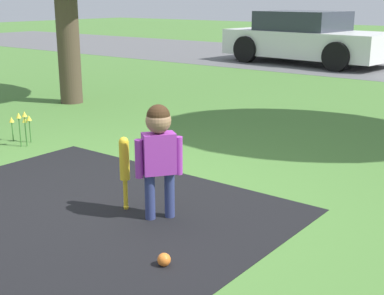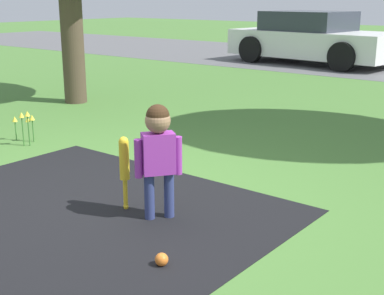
{
  "view_description": "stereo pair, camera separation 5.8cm",
  "coord_description": "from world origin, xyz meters",
  "px_view_note": "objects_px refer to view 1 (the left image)",
  "views": [
    {
      "loc": [
        3.13,
        -2.79,
        1.63
      ],
      "look_at": [
        0.61,
        0.46,
        0.47
      ],
      "focal_mm": 50.0,
      "sensor_mm": 36.0,
      "label": 1
    },
    {
      "loc": [
        3.18,
        -2.75,
        1.63
      ],
      "look_at": [
        0.61,
        0.46,
        0.47
      ],
      "focal_mm": 50.0,
      "sensor_mm": 36.0,
      "label": 2
    }
  ],
  "objects_px": {
    "baseball_bat": "(124,163)",
    "sports_ball": "(164,260)",
    "parked_car": "(307,39)",
    "child": "(159,146)"
  },
  "relations": [
    {
      "from": "child",
      "to": "parked_car",
      "type": "bearing_deg",
      "value": 56.3
    },
    {
      "from": "sports_ball",
      "to": "parked_car",
      "type": "xyz_separation_m",
      "value": [
        -4.14,
        10.4,
        0.58
      ]
    },
    {
      "from": "parked_car",
      "to": "child",
      "type": "bearing_deg",
      "value": -64.29
    },
    {
      "from": "baseball_bat",
      "to": "parked_car",
      "type": "height_order",
      "value": "parked_car"
    },
    {
      "from": "baseball_bat",
      "to": "sports_ball",
      "type": "xyz_separation_m",
      "value": [
        0.85,
        -0.52,
        -0.34
      ]
    },
    {
      "from": "baseball_bat",
      "to": "parked_car",
      "type": "xyz_separation_m",
      "value": [
        -3.29,
        9.87,
        0.24
      ]
    },
    {
      "from": "child",
      "to": "sports_ball",
      "type": "height_order",
      "value": "child"
    },
    {
      "from": "child",
      "to": "sports_ball",
      "type": "relative_size",
      "value": 10.33
    },
    {
      "from": "baseball_bat",
      "to": "sports_ball",
      "type": "relative_size",
      "value": 6.96
    },
    {
      "from": "parked_car",
      "to": "sports_ball",
      "type": "bearing_deg",
      "value": -62.78
    }
  ]
}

